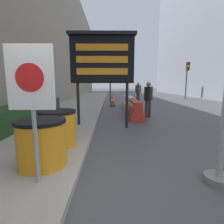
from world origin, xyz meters
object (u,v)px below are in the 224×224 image
Objects in this scene: barrel_drum_foreground at (42,143)px; jersey_barrier_white at (126,102)px; barrel_drum_middle at (58,128)px; jersey_barrier_red_striped at (135,110)px; jersey_barrier_cream at (129,104)px; pedestrian_worker at (138,91)px; warning_sign at (31,88)px; pedestrian_passerby at (148,97)px; traffic_cone_near at (113,101)px; traffic_light_near_curb at (110,67)px; message_board at (102,59)px; traffic_light_far_side at (187,72)px.

barrel_drum_foreground reaches higher than jersey_barrier_white.
jersey_barrier_white is (2.40, 8.34, -0.21)m from barrel_drum_middle.
jersey_barrier_red_striped is 2.36m from jersey_barrier_cream.
jersey_barrier_cream is 4.96m from pedestrian_worker.
jersey_barrier_red_striped is (2.40, 4.01, -0.19)m from barrel_drum_middle.
barrel_drum_middle is 0.44× the size of warning_sign.
pedestrian_passerby is (2.88, 5.77, -0.53)m from warning_sign.
barrel_drum_middle is 1.14× the size of traffic_cone_near.
barrel_drum_middle is at bearing -96.32° from traffic_light_near_curb.
message_board is 9.48m from pedestrian_worker.
traffic_light_near_curb is (-1.15, 4.92, 2.63)m from jersey_barrier_cream.
barrel_drum_middle is at bearing -99.55° from traffic_cone_near.
barrel_drum_foreground is at bearing -49.31° from pedestrian_worker.
traffic_light_near_curb is (1.09, 12.90, 1.48)m from warning_sign.
pedestrian_passerby is (0.64, 0.16, 0.63)m from jersey_barrier_red_striped.
message_board is 6.63m from traffic_cone_near.
jersey_barrier_cream is 1.05× the size of pedestrian_worker.
message_board is at bearing -91.71° from traffic_light_near_curb.
warning_sign is 10.18m from traffic_cone_near.
warning_sign is 0.60× the size of message_board.
traffic_light_near_curb is 3.13m from pedestrian_worker.
traffic_cone_near is (0.44, 6.29, -2.03)m from message_board.
traffic_light_near_curb reaches higher than pedestrian_passerby.
pedestrian_worker is (2.68, 8.98, -1.40)m from message_board.
message_board is 0.87× the size of traffic_light_far_side.
message_board is 4.30× the size of traffic_cone_near.
traffic_cone_near is at bearing 102.55° from jersey_barrier_red_striped.
pedestrian_worker reaches higher than jersey_barrier_white.
traffic_light_near_curb is (0.27, 9.15, 0.59)m from message_board.
warning_sign is 0.48× the size of traffic_light_near_curb.
jersey_barrier_red_striped is at bearing -90.00° from jersey_barrier_cream.
traffic_light_far_side is at bearing 40.86° from jersey_barrier_white.
jersey_barrier_white reaches higher than traffic_cone_near.
pedestrian_passerby reaches higher than barrel_drum_middle.
traffic_light_far_side is (9.00, 15.80, 1.23)m from warning_sign.
traffic_light_near_curb reaches higher than traffic_cone_near.
jersey_barrier_red_striped is 7.25m from pedestrian_worker.
barrel_drum_middle is at bearing -50.92° from pedestrian_worker.
pedestrian_passerby is at bearing 63.45° from warning_sign.
jersey_barrier_cream is at bearing 72.26° from barrel_drum_foreground.
jersey_barrier_cream is (1.42, 4.23, -2.04)m from message_board.
jersey_barrier_cream is at bearing 71.40° from message_board.
traffic_cone_near is 9.94m from traffic_light_far_side.
jersey_barrier_white is (2.24, 9.95, -1.18)m from warning_sign.
traffic_cone_near is at bearing 86.00° from message_board.
pedestrian_passerby is at bearing -121.40° from traffic_light_far_side.
pedestrian_passerby is (0.64, -4.18, 0.65)m from jersey_barrier_white.
traffic_light_near_curb is (-1.15, 2.95, 2.66)m from jersey_barrier_white.
jersey_barrier_white is 0.99m from traffic_cone_near.
warning_sign is at bearing -94.82° from traffic_light_near_curb.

